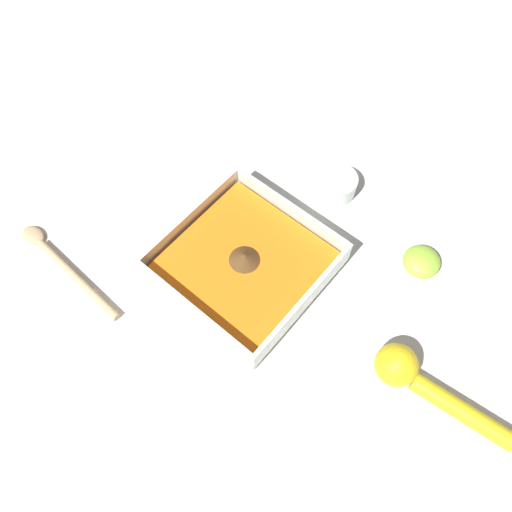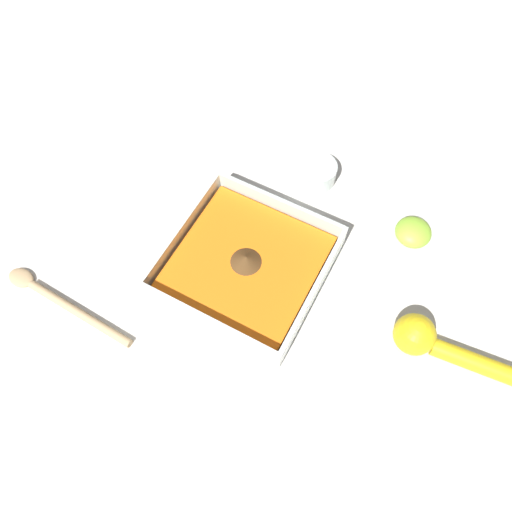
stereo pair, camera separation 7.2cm
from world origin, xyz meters
name	(u,v)px [view 1 (the left image)]	position (x,y,z in m)	size (l,w,h in m)	color
ground_plane	(263,283)	(0.00, 0.00, 0.00)	(4.00, 4.00, 0.00)	beige
square_dish	(245,264)	(0.00, 0.03, 0.02)	(0.22, 0.22, 0.05)	silver
spice_bowl	(336,185)	(0.20, 0.02, 0.02)	(0.06, 0.06, 0.03)	silver
lemon_squeezer	(417,379)	(0.01, -0.24, 0.02)	(0.06, 0.19, 0.06)	yellow
lemon_half	(421,262)	(0.17, -0.16, 0.01)	(0.05, 0.05, 0.03)	#93CC38
wooden_spoon	(64,265)	(-0.17, 0.24, 0.01)	(0.03, 0.22, 0.01)	tan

